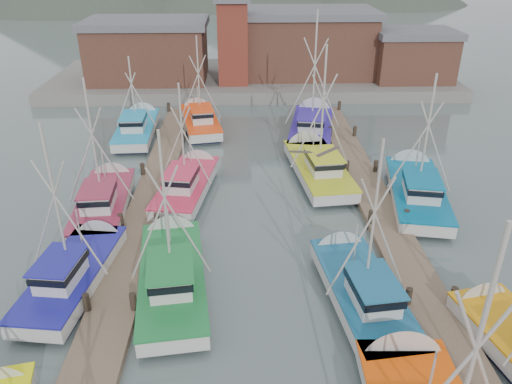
{
  "coord_description": "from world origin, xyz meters",
  "views": [
    {
      "loc": [
        -1.21,
        -19.19,
        14.76
      ],
      "look_at": [
        -0.49,
        4.74,
        2.6
      ],
      "focal_mm": 35.0,
      "sensor_mm": 36.0,
      "label": 1
    }
  ],
  "objects_px": {
    "boat_4": "(172,272)",
    "boat_12": "(200,120)",
    "lookout_tower": "(233,41)",
    "boat_8": "(188,183)"
  },
  "relations": [
    {
      "from": "boat_4",
      "to": "boat_12",
      "type": "height_order",
      "value": "boat_4"
    },
    {
      "from": "lookout_tower",
      "to": "boat_4",
      "type": "height_order",
      "value": "lookout_tower"
    },
    {
      "from": "boat_4",
      "to": "lookout_tower",
      "type": "bearing_deg",
      "value": 78.15
    },
    {
      "from": "boat_4",
      "to": "boat_8",
      "type": "xyz_separation_m",
      "value": [
        -0.1,
        9.65,
        -0.0
      ]
    },
    {
      "from": "lookout_tower",
      "to": "boat_4",
      "type": "bearing_deg",
      "value": -94.56
    },
    {
      "from": "boat_8",
      "to": "boat_12",
      "type": "relative_size",
      "value": 0.98
    },
    {
      "from": "boat_4",
      "to": "boat_12",
      "type": "xyz_separation_m",
      "value": [
        -0.25,
        22.29,
        -0.0
      ]
    },
    {
      "from": "lookout_tower",
      "to": "boat_8",
      "type": "bearing_deg",
      "value": -96.7
    },
    {
      "from": "lookout_tower",
      "to": "boat_4",
      "type": "relative_size",
      "value": 0.88
    },
    {
      "from": "boat_4",
      "to": "boat_8",
      "type": "bearing_deg",
      "value": 83.31
    }
  ]
}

